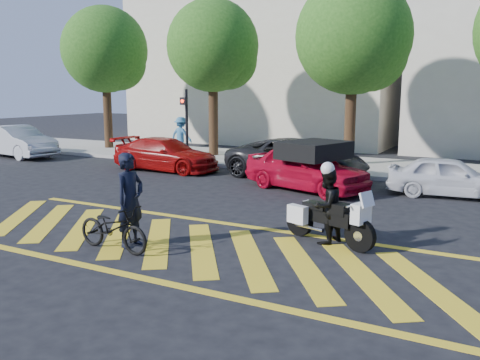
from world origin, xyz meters
The scene contains 18 objects.
ground centered at (0.00, 0.00, 0.00)m, with size 90.00×90.00×0.00m, color black.
sidewalk centered at (0.00, 12.00, 0.07)m, with size 60.00×5.00×0.15m, color #9E998E.
crosswalk centered at (-0.04, 0.00, 0.00)m, with size 12.33×4.00×0.01m.
building_left centered at (-8.00, 21.00, 5.00)m, with size 16.00×8.00×10.00m, color beige.
tree_far_left centered at (-12.87, 12.06, 5.05)m, with size 4.40×4.40×7.41m.
tree_left centered at (-6.37, 12.06, 4.99)m, with size 4.20×4.20×7.26m.
tree_center centered at (0.13, 12.06, 5.10)m, with size 4.60×4.60×7.56m.
signal_pole centered at (-6.50, 9.74, 1.92)m, with size 0.28×0.43×3.20m.
officer_bike centered at (-0.87, -0.54, 0.97)m, with size 0.70×0.46×1.93m, color black.
bicycle centered at (-0.97, -0.96, 0.46)m, with size 0.62×1.76×0.93m, color black.
police_motorcycle centered at (2.61, 1.55, 0.54)m, with size 2.15×1.10×0.99m.
officer_moto centered at (2.60, 1.54, 0.79)m, with size 0.77×0.60×1.59m, color black.
red_convertible centered at (0.17, 6.69, 0.72)m, with size 1.70×4.21×1.44m, color #B10821.
parked_far_left centered at (-14.85, 7.80, 0.75)m, with size 1.58×4.53×1.49m, color #A7AAAF.
parked_left centered at (-6.20, 7.85, 0.65)m, with size 1.81×4.46×1.29m, color #950909.
parked_mid_left centered at (-0.90, 8.54, 0.72)m, with size 2.40×5.20×1.44m, color black.
parked_mid_right centered at (4.30, 7.80, 0.61)m, with size 1.43×3.55×1.21m, color silver.
pedestrian_left centered at (-8.05, 11.58, 1.03)m, with size 1.13×0.65×1.76m, color teal.
Camera 1 is at (5.89, -8.36, 3.17)m, focal length 38.00 mm.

